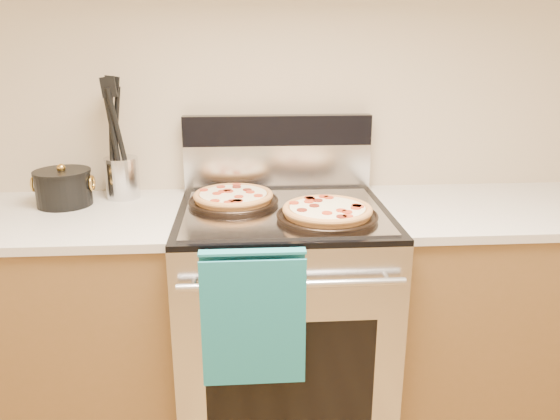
{
  "coord_description": "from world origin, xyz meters",
  "views": [
    {
      "loc": [
        -0.14,
        -0.23,
        1.52
      ],
      "look_at": [
        -0.02,
        1.55,
        0.95
      ],
      "focal_mm": 35.0,
      "sensor_mm": 36.0,
      "label": 1
    }
  ],
  "objects": [
    {
      "name": "backsplash_lower",
      "position": [
        0.0,
        1.96,
        1.01
      ],
      "size": [
        0.76,
        0.06,
        0.18
      ],
      "primitive_type": "cube",
      "color": "silver",
      "rests_on": "cooktop"
    },
    {
      "name": "cabinet_right",
      "position": [
        0.88,
        1.68,
        0.44
      ],
      "size": [
        1.0,
        0.62,
        0.88
      ],
      "primitive_type": "cube",
      "color": "brown",
      "rests_on": "ground"
    },
    {
      "name": "range_body",
      "position": [
        0.0,
        1.65,
        0.45
      ],
      "size": [
        0.76,
        0.68,
        0.9
      ],
      "primitive_type": "cube",
      "color": "#B7B7BC",
      "rests_on": "ground"
    },
    {
      "name": "cooktop",
      "position": [
        0.0,
        1.65,
        0.91
      ],
      "size": [
        0.76,
        0.68,
        0.02
      ],
      "primitive_type": "cube",
      "color": "black",
      "rests_on": "range_body"
    },
    {
      "name": "countertop_left",
      "position": [
        -0.88,
        1.68,
        0.9
      ],
      "size": [
        1.02,
        0.64,
        0.03
      ],
      "primitive_type": "cube",
      "color": "#BCB5A9",
      "rests_on": "cabinet_left"
    },
    {
      "name": "utensil_crock",
      "position": [
        -0.62,
        1.89,
        0.99
      ],
      "size": [
        0.15,
        0.15,
        0.16
      ],
      "primitive_type": "cylinder",
      "rotation": [
        0.0,
        0.0,
        0.2
      ],
      "color": "silver",
      "rests_on": "countertop_left"
    },
    {
      "name": "foil_sheet",
      "position": [
        0.0,
        1.62,
        0.92
      ],
      "size": [
        0.7,
        0.55,
        0.01
      ],
      "primitive_type": "cube",
      "color": "gray",
      "rests_on": "cooktop"
    },
    {
      "name": "oven_window",
      "position": [
        0.0,
        1.31,
        0.45
      ],
      "size": [
        0.56,
        0.01,
        0.4
      ],
      "primitive_type": "cube",
      "color": "black",
      "rests_on": "range_body"
    },
    {
      "name": "cabinet_left",
      "position": [
        -0.88,
        1.68,
        0.44
      ],
      "size": [
        1.0,
        0.62,
        0.88
      ],
      "primitive_type": "cube",
      "color": "brown",
      "rests_on": "ground"
    },
    {
      "name": "dish_towel",
      "position": [
        -0.12,
        1.27,
        0.7
      ],
      "size": [
        0.32,
        0.05,
        0.42
      ],
      "primitive_type": null,
      "color": "teal",
      "rests_on": "oven_handle"
    },
    {
      "name": "pepperoni_pizza_front",
      "position": [
        0.14,
        1.52,
        0.95
      ],
      "size": [
        0.45,
        0.45,
        0.05
      ],
      "primitive_type": null,
      "rotation": [
        0.0,
        0.0,
        -0.4
      ],
      "color": "#B47137",
      "rests_on": "foil_sheet"
    },
    {
      "name": "pepperoni_pizza_back",
      "position": [
        -0.18,
        1.72,
        0.95
      ],
      "size": [
        0.39,
        0.39,
        0.04
      ],
      "primitive_type": null,
      "rotation": [
        0.0,
        0.0,
        -0.2
      ],
      "color": "#B47137",
      "rests_on": "foil_sheet"
    },
    {
      "name": "saucepan",
      "position": [
        -0.82,
        1.8,
        0.97
      ],
      "size": [
        0.2,
        0.2,
        0.12
      ],
      "primitive_type": "cylinder",
      "rotation": [
        0.0,
        0.0,
        -0.01
      ],
      "color": "black",
      "rests_on": "countertop_left"
    },
    {
      "name": "wall_back",
      "position": [
        0.0,
        2.0,
        1.35
      ],
      "size": [
        4.0,
        0.0,
        4.0
      ],
      "primitive_type": "plane",
      "rotation": [
        1.57,
        0.0,
        0.0
      ],
      "color": "#C9B491",
      "rests_on": "ground"
    },
    {
      "name": "backsplash_upper",
      "position": [
        0.0,
        1.96,
        1.16
      ],
      "size": [
        0.76,
        0.06,
        0.12
      ],
      "primitive_type": "cube",
      "color": "black",
      "rests_on": "backsplash_lower"
    },
    {
      "name": "oven_handle",
      "position": [
        0.0,
        1.27,
        0.8
      ],
      "size": [
        0.7,
        0.03,
        0.03
      ],
      "primitive_type": "cylinder",
      "rotation": [
        0.0,
        1.57,
        0.0
      ],
      "color": "silver",
      "rests_on": "range_body"
    },
    {
      "name": "countertop_right",
      "position": [
        0.88,
        1.68,
        0.9
      ],
      "size": [
        1.02,
        0.64,
        0.03
      ],
      "primitive_type": "cube",
      "color": "#BCB5A9",
      "rests_on": "cabinet_right"
    }
  ]
}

